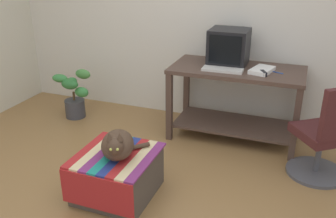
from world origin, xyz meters
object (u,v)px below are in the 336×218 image
Objects in this scene: desk at (236,91)px; book at (262,70)px; potted_plant at (74,96)px; keyboard at (223,70)px; stapler at (263,73)px; cat at (118,145)px; tv_monitor at (229,47)px; ottoman_with_blanket at (117,174)px; office_chair at (326,138)px.

desk is 0.37m from book.
book is 0.51× the size of potted_plant.
keyboard is 1.84m from potted_plant.
desk is 0.41m from stapler.
book is at bearing 35.44° from cat.
tv_monitor is 0.60× the size of ottoman_with_blanket.
cat is (-0.63, -1.41, -0.05)m from desk.
desk is at bearing -66.40° from office_chair.
desk is 2.35× the size of potted_plant.
ottoman_with_blanket is 0.30m from cat.
office_chair is at bearing -6.95° from potted_plant.
tv_monitor is 0.30m from keyboard.
ottoman_with_blanket is 1.80m from office_chair.
stapler is at bearing -1.53° from keyboard.
office_chair is (1.02, -0.61, -0.57)m from tv_monitor.
desk is 1.04m from office_chair.
office_chair is (1.53, 0.90, -0.10)m from cat.
book is (0.25, -0.05, 0.27)m from desk.
ottoman_with_blanket is (-0.55, -1.22, -0.60)m from keyboard.
keyboard is 0.61× the size of ottoman_with_blanket.
cat reaches higher than ottoman_with_blanket.
stapler is at bearing 0.45° from potted_plant.
office_chair reaches higher than desk.
keyboard is 0.45× the size of office_chair.
desk is 1.91m from potted_plant.
cat is at bearing -6.28° from office_chair.
ottoman_with_blanket is 1.41× the size of cat.
office_chair is (0.64, -0.46, -0.41)m from book.
stapler is at bearing -61.40° from book.
potted_plant is at bearing -171.69° from tv_monitor.
ottoman_with_blanket is 1.15× the size of potted_plant.
office_chair is (1.01, -0.36, -0.40)m from keyboard.
cat reaches higher than potted_plant.
potted_plant is (-1.22, 1.21, 0.09)m from ottoman_with_blanket.
book is at bearing 78.14° from stapler.
tv_monitor reaches higher than office_chair.
potted_plant is (-2.14, -0.12, -0.52)m from book.
tv_monitor reaches higher than stapler.
stapler is at bearing 52.22° from ottoman_with_blanket.
stapler is (0.03, -0.10, 0.00)m from book.
ottoman_with_blanket is 1.66m from stapler.
desk is 0.46m from tv_monitor.
office_chair is at bearing -21.82° from book.
tv_monitor reaches higher than book.
book is at bearing -72.29° from office_chair.
keyboard is 1.47m from ottoman_with_blanket.
potted_plant is at bearing 153.66° from stapler.
desk is 2.90× the size of cat.
keyboard is 1.39m from cat.
book is 0.33× the size of office_chair.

